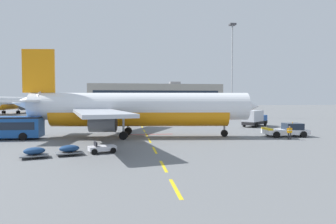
{
  "coord_description": "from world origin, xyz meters",
  "views": [
    {
      "loc": [
        15.2,
        -21.86,
        5.27
      ],
      "look_at": [
        20.94,
        19.28,
        3.49
      ],
      "focal_mm": 31.27,
      "sensor_mm": 36.0,
      "label": 1
    }
  ],
  "objects": [
    {
      "name": "uld_cargo_container",
      "position": [
        -0.89,
        22.36,
        0.8
      ],
      "size": [
        1.87,
        1.84,
        1.6
      ],
      "color": "#B7BCC6",
      "rests_on": "ground"
    },
    {
      "name": "pushback_tug",
      "position": [
        37.68,
        16.82,
        0.9
      ],
      "size": [
        6.17,
        3.51,
        2.08
      ],
      "color": "silver",
      "rests_on": "ground"
    },
    {
      "name": "airliner_foreground",
      "position": [
        16.4,
        19.27,
        3.95
      ],
      "size": [
        34.82,
        34.4,
        12.2
      ],
      "color": "white",
      "rests_on": "ground"
    },
    {
      "name": "ground_power_truck",
      "position": [
        13.08,
        41.0,
        1.65
      ],
      "size": [
        7.23,
        3.29,
        3.14
      ],
      "color": "black",
      "rests_on": "ground"
    },
    {
      "name": "ground_crew_worker",
      "position": [
        36.31,
        13.77,
        1.0
      ],
      "size": [
        0.7,
        0.32,
        1.75
      ],
      "color": "#232328",
      "rests_on": "ground"
    },
    {
      "name": "fuel_service_truck",
      "position": [
        39.76,
        32.08,
        1.65
      ],
      "size": [
        6.76,
        6.52,
        3.14
      ],
      "color": "black",
      "rests_on": "ground"
    },
    {
      "name": "apron_light_mast_far",
      "position": [
        45.67,
        60.69,
        16.8
      ],
      "size": [
        1.8,
        1.8,
        27.33
      ],
      "color": "slate",
      "rests_on": "ground"
    },
    {
      "name": "ground",
      "position": [
        40.0,
        40.0,
        0.0
      ],
      "size": [
        400.0,
        400.0,
        0.0
      ],
      "primitive_type": "plane",
      "color": "slate"
    },
    {
      "name": "airliner_mid_left",
      "position": [
        -27.9,
        96.01,
        3.99
      ],
      "size": [
        34.89,
        35.18,
        12.33
      ],
      "color": "white",
      "rests_on": "ground"
    },
    {
      "name": "baggage_train",
      "position": [
        9.8,
        6.5,
        0.52
      ],
      "size": [
        8.63,
        4.07,
        1.14
      ],
      "color": "silver",
      "rests_on": "ground"
    },
    {
      "name": "terminal_satellite",
      "position": [
        31.67,
        147.98,
        7.04
      ],
      "size": [
        75.55,
        18.26,
        15.63
      ],
      "color": "#9E998E",
      "rests_on": "ground"
    },
    {
      "name": "apron_paint_markings",
      "position": [
        18.0,
        36.46,
        0.0
      ],
      "size": [
        8.0,
        93.36,
        0.01
      ],
      "color": "yellow",
      "rests_on": "ground"
    }
  ]
}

